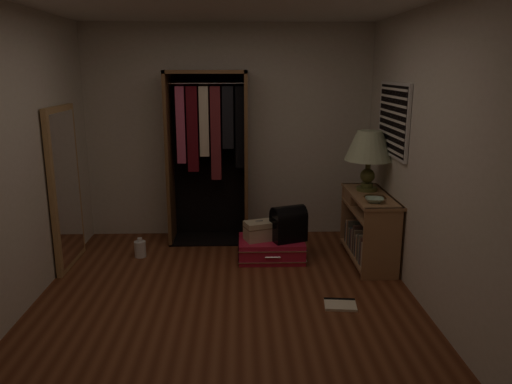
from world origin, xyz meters
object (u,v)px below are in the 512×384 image
white_jug (140,249)px  floor_mirror (65,188)px  train_case (259,231)px  black_bag (288,223)px  table_lamp (369,147)px  pink_suitcase (271,249)px  open_wardrobe (209,143)px  console_bookshelf (368,225)px

white_jug → floor_mirror: bearing=-165.7°
floor_mirror → train_case: bearing=1.9°
black_bag → table_lamp: (0.88, 0.15, 0.81)m
floor_mirror → pink_suitcase: floor_mirror is taller
floor_mirror → train_case: (2.04, 0.07, -0.52)m
pink_suitcase → table_lamp: table_lamp is taller
pink_suitcase → table_lamp: bearing=6.0°
open_wardrobe → black_bag: bearing=-39.1°
console_bookshelf → pink_suitcase: console_bookshelf is taller
console_bookshelf → open_wardrobe: (-1.77, 0.73, 0.82)m
open_wardrobe → train_case: 1.26m
table_lamp → pink_suitcase: bearing=-174.3°
train_case → table_lamp: table_lamp is taller
floor_mirror → white_jug: (0.70, 0.18, -0.75)m
open_wardrobe → white_jug: size_ratio=9.15×
pink_suitcase → open_wardrobe: bearing=136.3°
pink_suitcase → floor_mirror: bearing=-177.5°
black_bag → floor_mirror: bearing=160.0°
train_case → black_bag: size_ratio=0.86×
black_bag → train_case: bearing=154.8°
black_bag → white_jug: 1.70m
console_bookshelf → train_case: 1.20m
open_wardrobe → white_jug: (-0.76, -0.59, -1.11)m
table_lamp → white_jug: table_lamp is taller
open_wardrobe → floor_mirror: 1.70m
open_wardrobe → white_jug: bearing=-142.2°
pink_suitcase → white_jug: 1.48m
console_bookshelf → white_jug: 2.56m
console_bookshelf → white_jug: (-2.53, 0.14, -0.30)m
pink_suitcase → black_bag: 0.37m
floor_mirror → train_case: floor_mirror is taller
console_bookshelf → black_bag: console_bookshelf is taller
pink_suitcase → table_lamp: 1.55m
pink_suitcase → train_case: size_ratio=2.04×
console_bookshelf → floor_mirror: 3.27m
console_bookshelf → pink_suitcase: (-1.06, 0.05, -0.28)m
open_wardrobe → train_case: size_ratio=5.64×
train_case → open_wardrobe: bearing=109.9°
white_jug → black_bag: bearing=-4.7°
black_bag → table_lamp: size_ratio=0.63×
pink_suitcase → train_case: 0.26m
open_wardrobe → pink_suitcase: bearing=-44.0°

